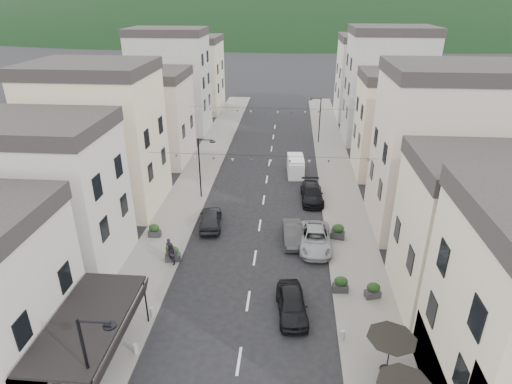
# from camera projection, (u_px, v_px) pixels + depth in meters

# --- Properties ---
(sidewalk_left) EXTENTS (4.00, 76.00, 0.12)m
(sidewalk_left) POSITION_uv_depth(u_px,v_px,m) (200.00, 173.00, 47.19)
(sidewalk_left) COLOR slate
(sidewalk_left) RESTS_ON ground
(sidewalk_right) EXTENTS (4.00, 76.00, 0.12)m
(sidewalk_right) POSITION_uv_depth(u_px,v_px,m) (337.00, 178.00, 46.06)
(sidewalk_right) COLOR slate
(sidewalk_right) RESTS_ON ground
(hill_backdrop) EXTENTS (640.00, 360.00, 70.00)m
(hill_backdrop) POSITION_uv_depth(u_px,v_px,m) (291.00, 23.00, 288.75)
(hill_backdrop) COLOR black
(hill_backdrop) RESTS_ON ground
(boutique_awning) EXTENTS (3.77, 7.50, 3.28)m
(boutique_awning) POSITION_uv_depth(u_px,v_px,m) (93.00, 321.00, 21.49)
(boutique_awning) COLOR black
(boutique_awning) RESTS_ON ground
(buildings_row_left) EXTENTS (10.20, 54.16, 14.00)m
(buildings_row_left) POSITION_uv_depth(u_px,v_px,m) (148.00, 105.00, 50.36)
(buildings_row_left) COLOR #BCB5AC
(buildings_row_left) RESTS_ON ground
(buildings_row_right) EXTENTS (10.20, 54.16, 14.50)m
(buildings_row_right) POSITION_uv_depth(u_px,v_px,m) (402.00, 111.00, 47.04)
(buildings_row_right) COLOR beige
(buildings_row_right) RESTS_ON ground
(streetlamp_left_near) EXTENTS (1.70, 0.56, 6.00)m
(streetlamp_left_near) POSITION_uv_depth(u_px,v_px,m) (93.00, 361.00, 18.43)
(streetlamp_left_near) COLOR black
(streetlamp_left_near) RESTS_ON ground
(streetlamp_left_far) EXTENTS (1.70, 0.56, 6.00)m
(streetlamp_left_far) POSITION_uv_depth(u_px,v_px,m) (202.00, 162.00, 40.11)
(streetlamp_left_far) COLOR black
(streetlamp_left_far) RESTS_ON ground
(streetlamp_right_far) EXTENTS (1.70, 0.56, 6.00)m
(streetlamp_right_far) POSITION_uv_depth(u_px,v_px,m) (318.00, 115.00, 55.49)
(streetlamp_right_far) COLOR black
(streetlamp_right_far) RESTS_ON ground
(bollards) EXTENTS (11.66, 10.26, 0.60)m
(bollards) POSITION_uv_depth(u_px,v_px,m) (238.00, 362.00, 22.54)
(bollards) COLOR gray
(bollards) RESTS_ON ground
(bunting_near) EXTENTS (19.00, 0.28, 0.62)m
(bunting_near) POSITION_uv_depth(u_px,v_px,m) (261.00, 160.00, 35.23)
(bunting_near) COLOR black
(bunting_near) RESTS_ON ground
(bunting_far) EXTENTS (19.00, 0.28, 0.62)m
(bunting_far) POSITION_uv_depth(u_px,v_px,m) (271.00, 111.00, 49.68)
(bunting_far) COLOR black
(bunting_far) RESTS_ON ground
(parked_car_a) EXTENTS (2.26, 4.54, 1.49)m
(parked_car_a) POSITION_uv_depth(u_px,v_px,m) (292.00, 304.00, 26.29)
(parked_car_a) COLOR black
(parked_car_a) RESTS_ON ground
(parked_car_b) EXTENTS (1.77, 4.28, 1.38)m
(parked_car_b) POSITION_uv_depth(u_px,v_px,m) (293.00, 233.00, 34.11)
(parked_car_b) COLOR #2F3032
(parked_car_b) RESTS_ON ground
(parked_car_c) EXTENTS (2.42, 5.26, 1.46)m
(parked_car_c) POSITION_uv_depth(u_px,v_px,m) (315.00, 239.00, 33.28)
(parked_car_c) COLOR #95999D
(parked_car_c) RESTS_ON ground
(parked_car_d) EXTENTS (2.26, 5.07, 1.45)m
(parked_car_d) POSITION_uv_depth(u_px,v_px,m) (312.00, 193.00, 40.86)
(parked_car_d) COLOR black
(parked_car_d) RESTS_ON ground
(parked_car_e) EXTENTS (2.37, 4.68, 1.53)m
(parked_car_e) POSITION_uv_depth(u_px,v_px,m) (210.00, 218.00, 36.24)
(parked_car_e) COLOR black
(parked_car_e) RESTS_ON ground
(delivery_van) EXTENTS (1.91, 4.33, 2.03)m
(delivery_van) POSITION_uv_depth(u_px,v_px,m) (296.00, 165.00, 46.76)
(delivery_van) COLOR white
(delivery_van) RESTS_ON ground
(pedestrian_a) EXTENTS (0.61, 0.41, 1.61)m
(pedestrian_a) POSITION_uv_depth(u_px,v_px,m) (169.00, 248.00, 31.69)
(pedestrian_a) COLOR black
(pedestrian_a) RESTS_ON sidewalk_left
(pedestrian_b) EXTENTS (1.08, 1.05, 1.75)m
(pedestrian_b) POSITION_uv_depth(u_px,v_px,m) (171.00, 254.00, 30.87)
(pedestrian_b) COLOR black
(pedestrian_b) RESTS_ON sidewalk_left
(planter_la) EXTENTS (1.17, 0.76, 1.22)m
(planter_la) POSITION_uv_depth(u_px,v_px,m) (173.00, 254.00, 31.45)
(planter_la) COLOR #2B2B2E
(planter_la) RESTS_ON sidewalk_left
(planter_lb) EXTENTS (1.03, 0.62, 1.12)m
(planter_lb) POSITION_uv_depth(u_px,v_px,m) (154.00, 230.00, 34.60)
(planter_lb) COLOR #2B2B2D
(planter_lb) RESTS_ON sidewalk_left
(planter_ra) EXTENTS (1.05, 0.62, 1.15)m
(planter_ra) POSITION_uv_depth(u_px,v_px,m) (341.00, 284.00, 28.18)
(planter_ra) COLOR #29282B
(planter_ra) RESTS_ON sidewalk_right
(planter_rb) EXTENTS (1.11, 0.81, 1.11)m
(planter_rb) POSITION_uv_depth(u_px,v_px,m) (373.00, 290.00, 27.63)
(planter_rb) COLOR #2E2E30
(planter_rb) RESTS_ON sidewalk_right
(planter_rc) EXTENTS (1.22, 0.82, 1.26)m
(planter_rc) POSITION_uv_depth(u_px,v_px,m) (338.00, 231.00, 34.33)
(planter_rc) COLOR #2B2B2D
(planter_rc) RESTS_ON sidewalk_right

